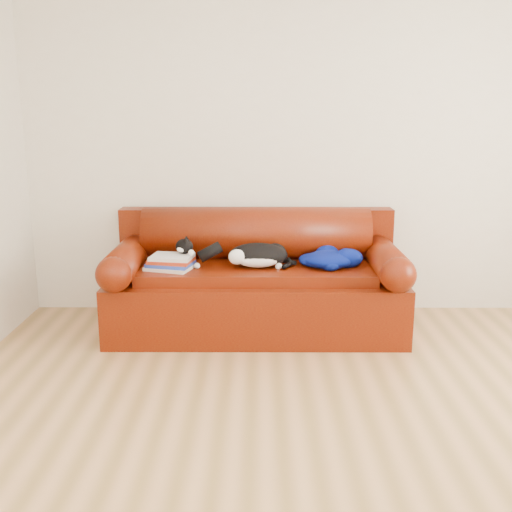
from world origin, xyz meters
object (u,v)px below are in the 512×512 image
(book_stack, at_px, (171,262))
(blanket, at_px, (330,258))
(cat, at_px, (258,256))
(sofa_base, at_px, (256,299))

(book_stack, height_order, blanket, blanket)
(book_stack, height_order, cat, cat)
(blanket, bearing_deg, cat, -176.19)
(book_stack, distance_m, blanket, 1.13)
(cat, bearing_deg, blanket, -14.14)
(book_stack, xyz_separation_m, cat, (0.61, 0.05, 0.04))
(sofa_base, distance_m, blanket, 0.62)
(cat, bearing_deg, sofa_base, 78.99)
(book_stack, distance_m, cat, 0.61)
(sofa_base, bearing_deg, blanket, -5.81)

